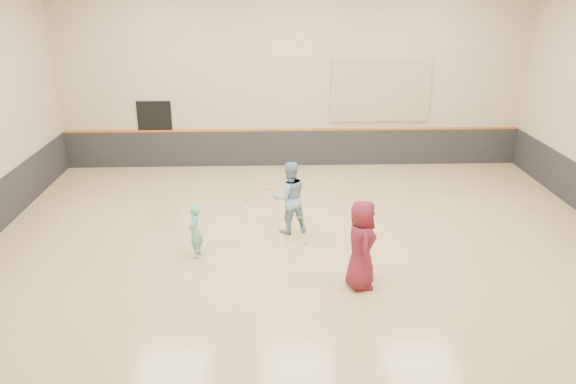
{
  "coord_description": "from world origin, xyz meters",
  "views": [
    {
      "loc": [
        -0.82,
        -11.93,
        5.82
      ],
      "look_at": [
        -0.38,
        0.4,
        1.15
      ],
      "focal_mm": 35.0,
      "sensor_mm": 36.0,
      "label": 1
    }
  ],
  "objects_px": {
    "young_man": "(361,245)",
    "girl": "(195,231)",
    "instructor": "(289,197)",
    "spare_racket": "(244,197)"
  },
  "relations": [
    {
      "from": "instructor",
      "to": "young_man",
      "type": "height_order",
      "value": "young_man"
    },
    {
      "from": "girl",
      "to": "spare_racket",
      "type": "bearing_deg",
      "value": 174.3
    },
    {
      "from": "instructor",
      "to": "young_man",
      "type": "xyz_separation_m",
      "value": [
        1.32,
        -2.69,
        0.03
      ]
    },
    {
      "from": "girl",
      "to": "young_man",
      "type": "relative_size",
      "value": 0.68
    },
    {
      "from": "young_man",
      "to": "instructor",
      "type": "bearing_deg",
      "value": 23.1
    },
    {
      "from": "spare_racket",
      "to": "instructor",
      "type": "bearing_deg",
      "value": -62.2
    },
    {
      "from": "girl",
      "to": "young_man",
      "type": "xyz_separation_m",
      "value": [
        3.45,
        -1.4,
        0.3
      ]
    },
    {
      "from": "young_man",
      "to": "spare_racket",
      "type": "xyz_separation_m",
      "value": [
        -2.53,
        4.98,
        -0.88
      ]
    },
    {
      "from": "girl",
      "to": "instructor",
      "type": "bearing_deg",
      "value": 129.77
    },
    {
      "from": "young_man",
      "to": "girl",
      "type": "bearing_deg",
      "value": 64.79
    }
  ]
}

